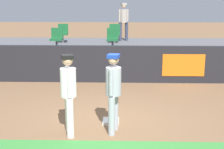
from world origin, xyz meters
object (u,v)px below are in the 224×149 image
object	(u,v)px
seat_front_center	(113,38)
seat_back_left	(63,32)
seat_back_center	(115,32)
seat_front_left	(57,37)
player_runner_visitor	(113,88)
first_base	(111,121)
player_fielder_home	(69,89)
spectator_hooded	(124,19)

from	to	relation	value
seat_front_center	seat_back_left	world-z (taller)	same
seat_front_center	seat_back_center	distance (m)	1.80
seat_front_left	seat_back_center	bearing A→B (deg)	38.29
seat_back_left	seat_front_left	world-z (taller)	same
player_runner_visitor	seat_back_left	distance (m)	8.17
first_base	seat_front_center	size ratio (longest dim) A/B	0.48
player_fielder_home	seat_back_center	bearing A→B (deg)	158.95
player_fielder_home	seat_back_left	size ratio (longest dim) A/B	2.21
player_fielder_home	seat_back_left	world-z (taller)	player_fielder_home
first_base	seat_front_left	world-z (taller)	seat_front_left
player_runner_visitor	seat_back_center	world-z (taller)	player_runner_visitor
player_runner_visitor	seat_back_left	xyz separation A→B (m)	(-2.49, 7.77, 0.37)
player_fielder_home	seat_back_left	distance (m)	8.07
first_base	spectator_hooded	distance (m)	8.14
player_fielder_home	seat_front_left	xyz separation A→B (m)	(-1.42, 6.12, 0.37)
seat_front_left	player_fielder_home	bearing A→B (deg)	-76.91
player_runner_visitor	seat_back_left	size ratio (longest dim) A/B	2.19
spectator_hooded	seat_front_left	bearing A→B (deg)	23.44
seat_back_center	seat_front_center	bearing A→B (deg)	-91.37
seat_back_left	player_runner_visitor	bearing A→B (deg)	-72.24
seat_back_center	seat_front_left	size ratio (longest dim) A/B	1.00
player_runner_visitor	seat_front_left	xyz separation A→B (m)	(-2.42, 5.97, 0.37)
spectator_hooded	seat_back_center	bearing A→B (deg)	40.31
first_base	spectator_hooded	bearing A→B (deg)	87.55
player_fielder_home	player_runner_visitor	distance (m)	1.01
first_base	player_runner_visitor	world-z (taller)	player_runner_visitor
player_runner_visitor	seat_front_left	distance (m)	6.46
seat_back_center	spectator_hooded	size ratio (longest dim) A/B	0.48
seat_front_center	player_fielder_home	bearing A→B (deg)	-97.57
player_runner_visitor	spectator_hooded	xyz separation A→B (m)	(0.26, 8.46, 0.91)
player_fielder_home	player_runner_visitor	size ratio (longest dim) A/B	1.01
seat_back_left	seat_back_center	world-z (taller)	same
seat_back_center	first_base	bearing A→B (deg)	-89.51
seat_back_left	seat_back_center	distance (m)	2.35
seat_front_center	seat_back_center	world-z (taller)	same
first_base	seat_front_left	distance (m)	6.06
seat_back_left	seat_front_left	distance (m)	1.80
player_runner_visitor	seat_front_left	size ratio (longest dim) A/B	2.19
first_base	seat_back_left	xyz separation A→B (m)	(-2.41, 7.21, 1.40)
seat_back_left	seat_front_left	size ratio (longest dim) A/B	1.00
player_fielder_home	first_base	bearing A→B (deg)	112.97
player_runner_visitor	seat_back_left	world-z (taller)	player_runner_visitor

